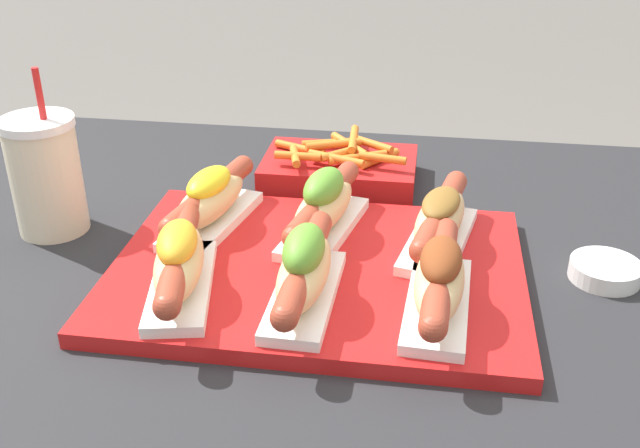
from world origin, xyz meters
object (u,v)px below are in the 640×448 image
serving_tray (317,272)px  sauce_bowl (605,270)px  hot_dog_0 (179,262)px  hot_dog_4 (324,206)px  drink_cup (46,175)px  hot_dog_5 (440,220)px  hot_dog_1 (304,270)px  fries_basket (340,168)px  hot_dog_3 (210,200)px  hot_dog_2 (439,280)px

serving_tray → sauce_bowl: size_ratio=5.77×
hot_dog_0 → sauce_bowl: 0.46m
serving_tray → hot_dog_4: bearing=93.0°
drink_cup → hot_dog_5: bearing=-0.4°
hot_dog_4 → hot_dog_5: 0.13m
hot_dog_0 → hot_dog_4: 0.19m
serving_tray → drink_cup: (-0.34, 0.07, 0.06)m
hot_dog_1 → drink_cup: drink_cup is taller
serving_tray → hot_dog_1: bearing=-91.7°
hot_dog_5 → fries_basket: hot_dog_5 is taller
hot_dog_4 → fries_basket: bearing=91.5°
hot_dog_0 → sauce_bowl: (0.44, 0.12, -0.04)m
hot_dog_3 → hot_dog_5: size_ratio=1.00×
hot_dog_2 → hot_dog_5: bearing=90.3°
hot_dog_0 → fries_basket: (0.12, 0.33, -0.03)m
serving_tray → hot_dog_3: size_ratio=2.18×
hot_dog_4 → hot_dog_2: bearing=-46.4°
sauce_bowl → fries_basket: 0.39m
hot_dog_3 → sauce_bowl: bearing=-3.2°
hot_dog_4 → hot_dog_0: bearing=-130.9°
hot_dog_0 → hot_dog_3: (-0.01, 0.14, -0.00)m
hot_dog_4 → sauce_bowl: (0.32, -0.03, -0.04)m
hot_dog_5 → hot_dog_2: bearing=-89.7°
sauce_bowl → hot_dog_4: bearing=175.2°
sauce_bowl → hot_dog_0: bearing=-164.9°
hot_dog_5 → fries_basket: size_ratio=0.97×
hot_dog_3 → hot_dog_4: bearing=0.6°
serving_tray → hot_dog_2: size_ratio=2.14×
hot_dog_4 → hot_dog_5: (0.13, -0.01, -0.00)m
hot_dog_2 → serving_tray: bearing=152.9°
hot_dog_4 → serving_tray: bearing=-87.0°
sauce_bowl → hot_dog_2: bearing=-147.9°
hot_dog_0 → drink_cup: 0.25m
sauce_bowl → fries_basket: bearing=146.3°
hot_dog_1 → fries_basket: bearing=91.2°
fries_basket → hot_dog_1: bearing=-88.8°
hot_dog_0 → hot_dog_4: (0.13, 0.15, 0.00)m
serving_tray → hot_dog_2: 0.15m
hot_dog_1 → hot_dog_3: 0.20m
serving_tray → hot_dog_1: (-0.00, -0.07, 0.04)m
hot_dog_1 → hot_dog_5: (0.13, 0.13, -0.00)m
hot_dog_2 → fries_basket: hot_dog_2 is taller
hot_dog_5 → sauce_bowl: 0.19m
hot_dog_2 → drink_cup: bearing=164.0°
sauce_bowl → drink_cup: (-0.65, 0.02, 0.06)m
hot_dog_3 → fries_basket: 0.23m
hot_dog_4 → drink_cup: bearing=-178.9°
serving_tray → hot_dog_4: 0.09m
serving_tray → sauce_bowl: 0.32m
hot_dog_2 → sauce_bowl: (0.18, 0.11, -0.04)m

